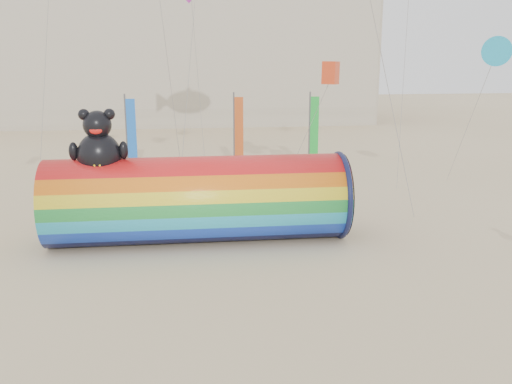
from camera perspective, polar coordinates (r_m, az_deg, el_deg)
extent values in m
plane|color=#CCB58C|center=(21.41, -0.84, -7.26)|extent=(160.00, 160.00, 0.00)
cube|color=#B7AD99|center=(66.60, -16.16, 15.43)|extent=(60.00, 15.00, 20.00)
cube|color=#28303D|center=(59.16, -17.33, 16.08)|extent=(59.50, 0.12, 17.00)
cylinder|color=red|center=(23.65, -5.82, -0.73)|extent=(12.18, 3.55, 3.55)
torus|color=#0F1438|center=(24.49, 8.28, -0.29)|extent=(0.24, 3.72, 3.72)
cylinder|color=black|center=(24.53, 8.60, -0.28)|extent=(0.06, 3.52, 3.52)
ellipsoid|color=black|center=(23.48, -15.40, 3.55)|extent=(1.74, 1.55, 1.83)
ellipsoid|color=yellow|center=(22.96, -15.57, 3.05)|extent=(0.89, 0.39, 0.78)
sphere|color=black|center=(23.30, -15.59, 6.49)|extent=(1.12, 1.12, 1.12)
sphere|color=black|center=(23.33, -16.85, 7.42)|extent=(0.45, 0.45, 0.45)
sphere|color=black|center=(23.19, -14.46, 7.54)|extent=(0.45, 0.45, 0.45)
ellipsoid|color=red|center=(22.87, -15.73, 5.97)|extent=(0.49, 0.18, 0.31)
ellipsoid|color=black|center=(23.51, -17.79, 3.90)|extent=(0.37, 0.37, 0.73)
ellipsoid|color=black|center=(23.23, -13.11, 4.09)|extent=(0.37, 0.37, 0.73)
cylinder|color=#59595E|center=(35.94, -12.80, 5.42)|extent=(0.10, 0.10, 5.20)
cube|color=blue|center=(35.90, -12.31, 5.51)|extent=(0.56, 0.06, 4.50)
cylinder|color=#59595E|center=(36.39, -2.21, 5.86)|extent=(0.10, 0.10, 5.20)
cube|color=#C54D1B|center=(36.41, -1.72, 5.95)|extent=(0.56, 0.06, 4.50)
cylinder|color=#59595E|center=(36.91, 5.35, 5.92)|extent=(0.10, 0.10, 5.20)
cube|color=green|center=(36.97, 5.83, 6.00)|extent=(0.56, 0.06, 4.50)
cone|color=#189BC6|center=(29.85, 22.77, 12.86)|extent=(1.37, 1.37, 1.24)
cube|color=red|center=(29.82, 7.47, 11.73)|extent=(0.71, 0.71, 1.14)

